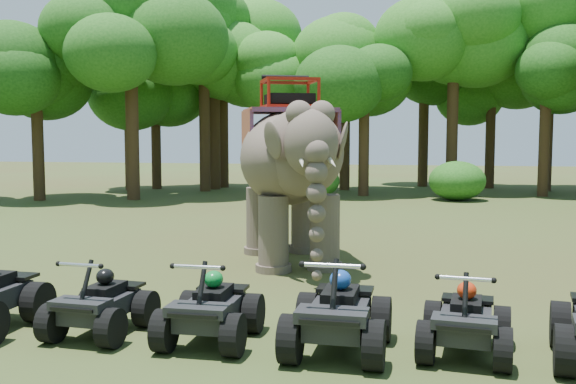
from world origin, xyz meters
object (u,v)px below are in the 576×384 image
Objects in this scene: elephant at (290,169)px; atv_1 at (100,295)px; atv_4 at (466,311)px; atv_2 at (211,299)px; atv_3 at (339,303)px.

atv_1 is (-1.74, -6.11, -1.61)m from elephant.
elephant is at bearing 127.65° from atv_4.
atv_2 is 1.04× the size of atv_4.
atv_3 is (1.87, -0.08, 0.06)m from atv_2.
elephant is 6.33m from atv_2.
atv_2 is 3.59m from atv_4.
elephant is at bearing 90.31° from atv_2.
atv_3 is 1.73m from atv_4.
atv_1 is 5.33m from atv_4.
atv_2 is (-0.01, -6.13, -1.58)m from elephant.
atv_3 is at bearing -94.70° from elephant.
elephant is at bearing 108.46° from atv_3.
atv_2 is at bearing 3.37° from atv_1.
elephant reaches higher than atv_1.
atv_4 is (3.59, 0.13, -0.02)m from atv_2.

